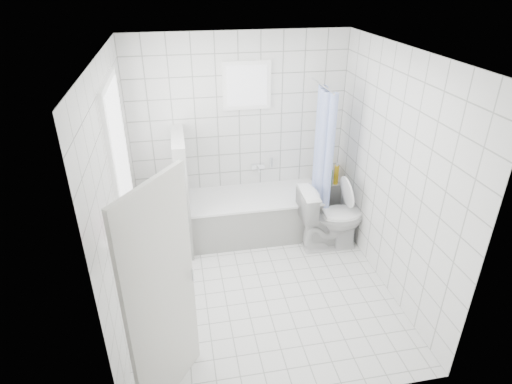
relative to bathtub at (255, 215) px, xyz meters
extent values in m
plane|color=white|center=(-0.14, -1.12, -0.29)|extent=(3.00, 3.00, 0.00)
plane|color=white|center=(-0.14, -1.12, 2.31)|extent=(3.00, 3.00, 0.00)
cube|color=white|center=(-0.14, 0.38, 1.01)|extent=(2.80, 0.02, 2.60)
cube|color=white|center=(-0.14, -2.62, 1.01)|extent=(2.80, 0.02, 2.60)
cube|color=white|center=(-1.54, -1.12, 1.01)|extent=(0.02, 3.00, 2.60)
cube|color=white|center=(1.26, -1.12, 1.01)|extent=(0.02, 3.00, 2.60)
cube|color=white|center=(-1.49, -0.82, 1.31)|extent=(0.01, 0.90, 1.40)
cube|color=white|center=(-0.04, 0.33, 1.66)|extent=(0.50, 0.01, 0.50)
cube|color=white|center=(-1.45, -0.82, 0.57)|extent=(0.18, 1.02, 0.08)
cube|color=silver|center=(-1.15, -2.28, 0.71)|extent=(0.50, 0.67, 2.00)
cube|color=white|center=(0.00, 0.00, -0.02)|extent=(1.73, 0.75, 0.55)
cube|color=white|center=(0.00, 0.00, 0.27)|extent=(1.75, 0.77, 0.03)
cube|color=white|center=(-0.94, -0.05, 0.46)|extent=(0.15, 0.85, 1.50)
cube|color=white|center=(1.12, 0.25, -0.02)|extent=(0.40, 0.24, 0.55)
imported|color=white|center=(0.89, -0.47, 0.14)|extent=(0.84, 0.48, 0.85)
cylinder|color=silver|center=(0.81, -0.02, 1.71)|extent=(0.02, 0.80, 0.02)
cube|color=silver|center=(0.10, 0.33, 0.56)|extent=(0.18, 0.06, 0.06)
imported|color=white|center=(-1.44, -0.83, 0.70)|extent=(0.15, 0.15, 0.17)
imported|color=#F960BA|center=(-1.44, -1.14, 0.75)|extent=(0.15, 0.15, 0.29)
imported|color=#DF72E4|center=(-1.44, -0.51, 0.69)|extent=(0.10, 0.10, 0.17)
imported|color=#38FFF3|center=(-1.44, -1.00, 0.71)|extent=(0.12, 0.11, 0.21)
cylinder|color=yellow|center=(1.19, 0.19, 0.40)|extent=(0.06, 0.06, 0.28)
cylinder|color=#EB461B|center=(1.06, 0.27, 0.38)|extent=(0.06, 0.06, 0.24)
cylinder|color=#16891F|center=(1.09, 0.18, 0.37)|extent=(0.06, 0.06, 0.22)
camera|label=1|loc=(-0.92, -4.87, 2.95)|focal=30.00mm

